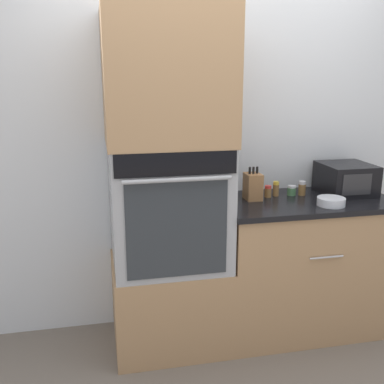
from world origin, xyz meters
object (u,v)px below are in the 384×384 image
object	(u,v)px
condiment_jar_near	(302,188)
bowl	(331,201)
condiment_jar_mid	(276,189)
condiment_jar_back	(292,191)
knife_block	(253,186)
condiment_jar_far	(268,191)
microwave	(346,179)
wall_oven	(169,205)

from	to	relation	value
condiment_jar_near	bowl	bearing A→B (deg)	-75.47
condiment_jar_mid	condiment_jar_near	bearing A→B (deg)	-5.63
condiment_jar_back	knife_block	bearing A→B (deg)	-171.19
bowl	condiment_jar_mid	xyz separation A→B (m)	(-0.25, 0.29, 0.02)
condiment_jar_far	microwave	bearing A→B (deg)	-1.46
wall_oven	condiment_jar_far	distance (m)	0.70
condiment_jar_far	condiment_jar_back	size ratio (longest dim) A/B	1.18
knife_block	condiment_jar_back	world-z (taller)	knife_block
knife_block	condiment_jar_near	size ratio (longest dim) A/B	2.24
condiment_jar_mid	condiment_jar_back	xyz separation A→B (m)	(0.11, -0.01, -0.02)
condiment_jar_back	microwave	bearing A→B (deg)	-3.91
microwave	condiment_jar_back	distance (m)	0.39
knife_block	condiment_jar_mid	world-z (taller)	knife_block
condiment_jar_mid	wall_oven	bearing A→B (deg)	-170.84
knife_block	bowl	xyz separation A→B (m)	(0.43, -0.24, -0.06)
condiment_jar_mid	condiment_jar_far	world-z (taller)	condiment_jar_mid
knife_block	condiment_jar_near	world-z (taller)	knife_block
knife_block	bowl	distance (m)	0.50
knife_block	microwave	bearing A→B (deg)	1.65
knife_block	bowl	world-z (taller)	knife_block
condiment_jar_back	bowl	bearing A→B (deg)	-63.77
condiment_jar_far	condiment_jar_mid	bearing A→B (deg)	15.20
condiment_jar_mid	condiment_jar_back	bearing A→B (deg)	-2.62
knife_block	condiment_jar_back	distance (m)	0.30
microwave	bowl	world-z (taller)	microwave
bowl	condiment_jar_far	bearing A→B (deg)	139.27
wall_oven	bowl	distance (m)	1.02
microwave	condiment_jar_near	size ratio (longest dim) A/B	3.57
knife_block	condiment_jar_mid	size ratio (longest dim) A/B	2.19
bowl	condiment_jar_near	distance (m)	0.28
microwave	condiment_jar_far	bearing A→B (deg)	178.54
knife_block	bowl	bearing A→B (deg)	-28.63
microwave	bowl	distance (m)	0.36
microwave	bowl	xyz separation A→B (m)	(-0.24, -0.26, -0.08)
wall_oven	condiment_jar_back	world-z (taller)	wall_oven
knife_block	condiment_jar_back	size ratio (longest dim) A/B	3.29
knife_block	condiment_jar_mid	distance (m)	0.19
bowl	condiment_jar_far	world-z (taller)	condiment_jar_far
wall_oven	condiment_jar_back	distance (m)	0.87
wall_oven	condiment_jar_mid	distance (m)	0.76
microwave	condiment_jar_near	world-z (taller)	microwave
wall_oven	condiment_jar_far	size ratio (longest dim) A/B	9.72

